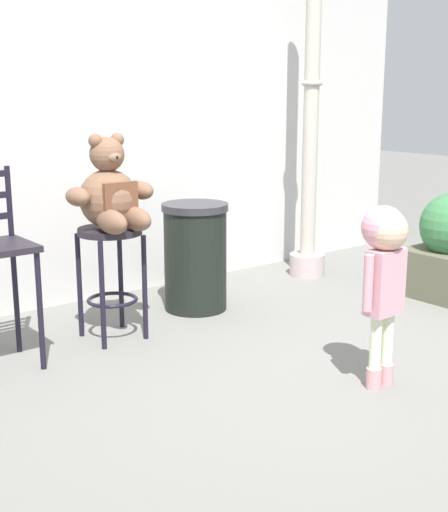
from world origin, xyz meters
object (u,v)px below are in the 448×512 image
at_px(child_walking, 385,257).
at_px(lamppost, 310,147).
at_px(teddy_bear, 111,195).
at_px(bar_stool_with_teddy, 111,259).
at_px(trash_bin, 195,256).

height_order(child_walking, lamppost, lamppost).
bearing_deg(lamppost, teddy_bear, -169.34).
distance_m(bar_stool_with_teddy, child_walking, 1.71).
bearing_deg(trash_bin, child_walking, -91.27).
bearing_deg(child_walking, teddy_bear, -13.58).
distance_m(bar_stool_with_teddy, lamppost, 2.18).
distance_m(trash_bin, lamppost, 1.49).
distance_m(child_walking, lamppost, 2.35).
relative_size(teddy_bear, lamppost, 0.21).
height_order(teddy_bear, trash_bin, teddy_bear).
xyz_separation_m(bar_stool_with_teddy, child_walking, (0.73, -1.54, 0.19)).
bearing_deg(teddy_bear, child_walking, -64.15).
xyz_separation_m(child_walking, lamppost, (1.34, 1.90, 0.37)).
relative_size(child_walking, trash_bin, 1.27).
bearing_deg(teddy_bear, trash_bin, 14.43).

